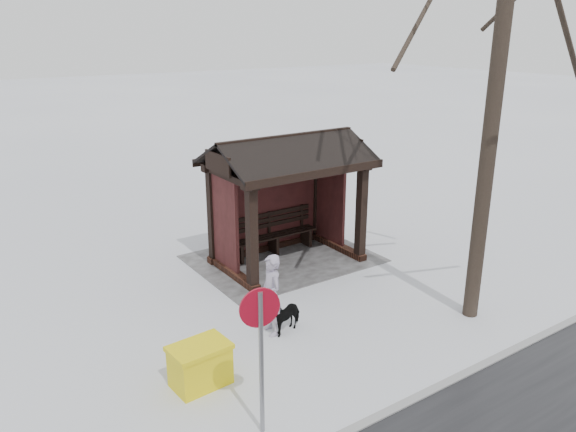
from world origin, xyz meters
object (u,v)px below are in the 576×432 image
(bus_shelter, at_px, (284,173))
(road_sign, at_px, (260,330))
(pedestrian, at_px, (271,295))
(dog, at_px, (283,314))
(grit_bin, at_px, (200,365))

(bus_shelter, distance_m, road_sign, 6.17)
(pedestrian, relative_size, dog, 1.99)
(road_sign, bearing_deg, bus_shelter, -115.00)
(pedestrian, bearing_deg, road_sign, -27.30)
(grit_bin, bearing_deg, dog, -165.54)
(pedestrian, bearing_deg, bus_shelter, 150.72)
(bus_shelter, xyz_separation_m, dog, (1.89, 2.81, -1.84))
(pedestrian, height_order, road_sign, road_sign)
(pedestrian, bearing_deg, grit_bin, -59.79)
(dog, bearing_deg, grit_bin, -89.51)
(pedestrian, xyz_separation_m, grit_bin, (1.78, 0.72, -0.41))
(bus_shelter, bearing_deg, road_sign, 53.48)
(bus_shelter, relative_size, pedestrian, 2.35)
(road_sign, bearing_deg, pedestrian, -113.88)
(bus_shelter, bearing_deg, pedestrian, 52.62)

